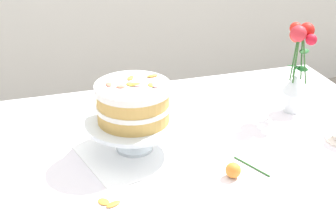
{
  "coord_description": "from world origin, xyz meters",
  "views": [
    {
      "loc": [
        -0.47,
        -1.3,
        1.54
      ],
      "look_at": [
        -0.07,
        0.01,
        0.86
      ],
      "focal_mm": 55.3,
      "sensor_mm": 36.0,
      "label": 1
    }
  ],
  "objects": [
    {
      "name": "dining_table",
      "position": [
        0.0,
        -0.02,
        0.65
      ],
      "size": [
        1.4,
        1.0,
        0.74
      ],
      "color": "white",
      "rests_on": "ground"
    },
    {
      "name": "linen_napkin",
      "position": [
        -0.17,
        0.02,
        0.74
      ],
      "size": [
        0.39,
        0.39,
        0.0
      ],
      "primitive_type": "cube",
      "rotation": [
        0.0,
        0.0,
        0.24
      ],
      "color": "white",
      "rests_on": "dining_table"
    },
    {
      "name": "cake_stand",
      "position": [
        -0.17,
        0.02,
        0.82
      ],
      "size": [
        0.29,
        0.29,
        0.1
      ],
      "color": "silver",
      "rests_on": "linen_napkin"
    },
    {
      "name": "layer_cake",
      "position": [
        -0.17,
        0.02,
        0.9
      ],
      "size": [
        0.22,
        0.22,
        0.12
      ],
      "color": "tan",
      "rests_on": "cake_stand"
    },
    {
      "name": "flower_vase",
      "position": [
        0.42,
        0.12,
        0.91
      ],
      "size": [
        0.1,
        0.11,
        0.32
      ],
      "color": "silver",
      "rests_on": "dining_table"
    },
    {
      "name": "fallen_rose",
      "position": [
        0.06,
        -0.2,
        0.76
      ],
      "size": [
        0.12,
        0.13,
        0.04
      ],
      "color": "#2D6028",
      "rests_on": "dining_table"
    },
    {
      "name": "loose_petal_0",
      "position": [
        -0.29,
        -0.23,
        0.74
      ],
      "size": [
        0.05,
        0.03,
        0.01
      ],
      "primitive_type": "ellipsoid",
      "rotation": [
        0.0,
        0.0,
        3.55
      ],
      "color": "orange",
      "rests_on": "dining_table"
    },
    {
      "name": "loose_petal_1",
      "position": [
        -0.31,
        -0.21,
        0.74
      ],
      "size": [
        0.04,
        0.04,
        0.0
      ],
      "primitive_type": "ellipsoid",
      "rotation": [
        0.0,
        0.0,
        5.16
      ],
      "color": "orange",
      "rests_on": "dining_table"
    }
  ]
}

